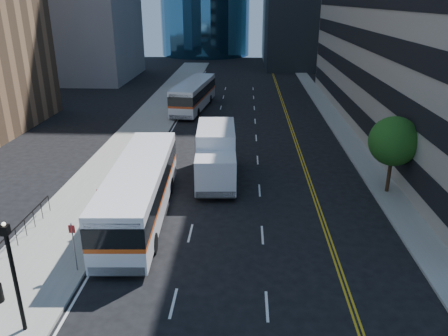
{
  "coord_description": "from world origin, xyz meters",
  "views": [
    {
      "loc": [
        -0.57,
        -19.19,
        12.18
      ],
      "look_at": [
        -1.77,
        4.9,
        2.8
      ],
      "focal_mm": 35.0,
      "sensor_mm": 36.0,
      "label": 1
    }
  ],
  "objects_px": {
    "street_tree": "(394,141)",
    "bus_front": "(140,189)",
    "lamp_post": "(14,273)",
    "box_truck": "(216,154)",
    "bus_rear": "(194,94)"
  },
  "relations": [
    {
      "from": "street_tree",
      "to": "bus_front",
      "type": "xyz_separation_m",
      "value": [
        -15.6,
        -4.25,
        -1.82
      ]
    },
    {
      "from": "lamp_post",
      "to": "box_truck",
      "type": "xyz_separation_m",
      "value": [
        6.43,
        15.75,
        -0.79
      ]
    },
    {
      "from": "street_tree",
      "to": "lamp_post",
      "type": "xyz_separation_m",
      "value": [
        -18.0,
        -14.0,
        -0.92
      ]
    },
    {
      "from": "lamp_post",
      "to": "bus_rear",
      "type": "relative_size",
      "value": 0.36
    },
    {
      "from": "lamp_post",
      "to": "box_truck",
      "type": "relative_size",
      "value": 0.58
    },
    {
      "from": "bus_rear",
      "to": "box_truck",
      "type": "distance_m",
      "value": 21.79
    },
    {
      "from": "bus_rear",
      "to": "bus_front",
      "type": "bearing_deg",
      "value": -83.46
    },
    {
      "from": "street_tree",
      "to": "bus_front",
      "type": "distance_m",
      "value": 16.27
    },
    {
      "from": "lamp_post",
      "to": "bus_rear",
      "type": "xyz_separation_m",
      "value": [
        2.4,
        37.17,
        -0.97
      ]
    },
    {
      "from": "street_tree",
      "to": "bus_rear",
      "type": "xyz_separation_m",
      "value": [
        -15.6,
        23.17,
        -1.89
      ]
    },
    {
      "from": "lamp_post",
      "to": "box_truck",
      "type": "bearing_deg",
      "value": 67.8
    },
    {
      "from": "bus_front",
      "to": "street_tree",
      "type": "bearing_deg",
      "value": 12.42
    },
    {
      "from": "bus_front",
      "to": "box_truck",
      "type": "height_order",
      "value": "box_truck"
    },
    {
      "from": "lamp_post",
      "to": "bus_rear",
      "type": "distance_m",
      "value": 37.26
    },
    {
      "from": "lamp_post",
      "to": "box_truck",
      "type": "distance_m",
      "value": 17.03
    }
  ]
}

